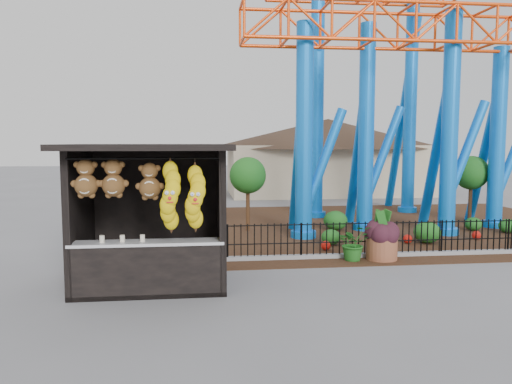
{
  "coord_description": "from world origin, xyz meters",
  "views": [
    {
      "loc": [
        -1.97,
        -10.05,
        3.15
      ],
      "look_at": [
        -0.61,
        1.5,
        2.0
      ],
      "focal_mm": 35.0,
      "sensor_mm": 36.0,
      "label": 1
    }
  ],
  "objects": [
    {
      "name": "landscaping",
      "position": [
        4.81,
        5.84,
        0.31
      ],
      "size": [
        7.47,
        3.87,
        0.69
      ],
      "color": "#1A5519",
      "rests_on": "mulch_bed"
    },
    {
      "name": "terracotta_planter",
      "position": [
        2.95,
        2.7,
        0.31
      ],
      "size": [
        1.09,
        1.09,
        0.63
      ],
      "primitive_type": "cylinder",
      "rotation": [
        0.0,
        0.0,
        0.38
      ],
      "color": "brown",
      "rests_on": "ground"
    },
    {
      "name": "roller_coaster",
      "position": [
        5.12,
        8.23,
        6.44
      ],
      "size": [
        11.0,
        6.37,
        10.82
      ],
      "color": "blue",
      "rests_on": "ground"
    },
    {
      "name": "pavilion",
      "position": [
        6.0,
        20.0,
        3.07
      ],
      "size": [
        15.0,
        15.0,
        4.8
      ],
      "color": "#BFAD8C",
      "rests_on": "ground"
    },
    {
      "name": "mulch_bed",
      "position": [
        4.0,
        8.0,
        0.01
      ],
      "size": [
        18.0,
        12.0,
        0.02
      ],
      "primitive_type": "cube",
      "color": "#331E11",
      "rests_on": "ground"
    },
    {
      "name": "planter_foliage",
      "position": [
        2.95,
        2.7,
        0.95
      ],
      "size": [
        0.7,
        0.7,
        0.64
      ],
      "primitive_type": "ellipsoid",
      "color": "black",
      "rests_on": "terracotta_planter"
    },
    {
      "name": "prize_booth",
      "position": [
        -3.0,
        0.9,
        1.54
      ],
      "size": [
        3.5,
        3.4,
        3.12
      ],
      "color": "black",
      "rests_on": "ground"
    },
    {
      "name": "picket_fence",
      "position": [
        4.9,
        3.0,
        0.5
      ],
      "size": [
        12.2,
        0.06,
        1.0
      ],
      "primitive_type": null,
      "color": "black",
      "rests_on": "ground"
    },
    {
      "name": "potted_plant",
      "position": [
        2.16,
        2.7,
        0.48
      ],
      "size": [
        1.01,
        0.92,
        0.96
      ],
      "primitive_type": "imported",
      "rotation": [
        0.0,
        0.0,
        0.22
      ],
      "color": "#225117",
      "rests_on": "ground"
    },
    {
      "name": "curb",
      "position": [
        4.0,
        3.0,
        0.06
      ],
      "size": [
        18.0,
        0.18,
        0.12
      ],
      "primitive_type": "cube",
      "color": "gray",
      "rests_on": "ground"
    },
    {
      "name": "ground",
      "position": [
        0.0,
        0.0,
        0.0
      ],
      "size": [
        120.0,
        120.0,
        0.0
      ],
      "primitive_type": "plane",
      "color": "slate",
      "rests_on": "ground"
    }
  ]
}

